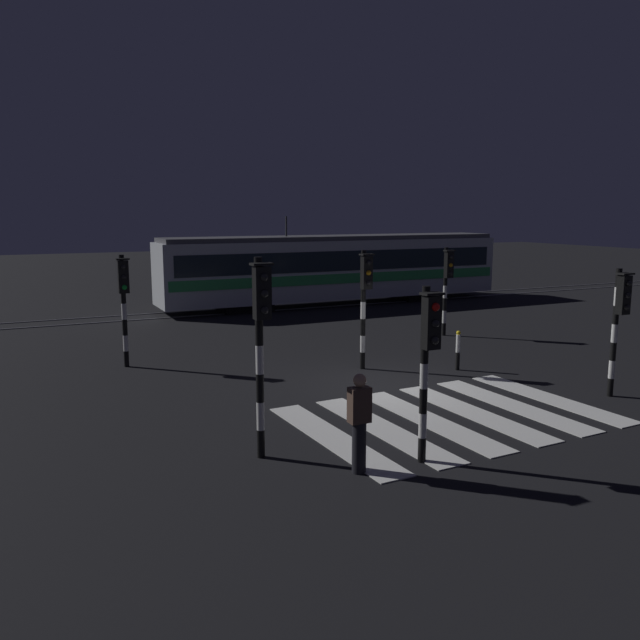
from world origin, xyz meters
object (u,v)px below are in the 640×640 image
at_px(traffic_light_kerb_mid_left, 428,349).
at_px(traffic_light_corner_far_left, 124,294).
at_px(traffic_light_corner_near_left, 261,328).
at_px(bollard_island_edge, 458,350).
at_px(traffic_light_corner_far_right, 447,278).
at_px(pedestrian_waiting_at_kerb, 359,422).
at_px(traffic_light_median_centre, 365,292).
at_px(traffic_light_corner_near_right, 619,313).
at_px(tram, 336,267).

bearing_deg(traffic_light_kerb_mid_left, traffic_light_corner_far_left, 110.21).
xyz_separation_m(traffic_light_corner_near_left, bollard_island_edge, (7.20, 3.83, -1.80)).
bearing_deg(traffic_light_corner_far_right, pedestrian_waiting_at_kerb, -132.88).
distance_m(traffic_light_median_centre, bollard_island_edge, 3.06).
height_order(traffic_light_corner_far_left, traffic_light_median_centre, traffic_light_median_centre).
height_order(traffic_light_corner_far_left, bollard_island_edge, traffic_light_corner_far_left).
bearing_deg(bollard_island_edge, traffic_light_median_centre, 153.17).
bearing_deg(pedestrian_waiting_at_kerb, traffic_light_kerb_mid_left, -7.23).
bearing_deg(pedestrian_waiting_at_kerb, traffic_light_corner_far_left, 103.68).
bearing_deg(traffic_light_median_centre, traffic_light_corner_near_left, -134.34).
height_order(traffic_light_kerb_mid_left, bollard_island_edge, traffic_light_kerb_mid_left).
relative_size(traffic_light_corner_far_left, pedestrian_waiting_at_kerb, 1.86).
bearing_deg(traffic_light_kerb_mid_left, traffic_light_corner_near_right, 13.07).
height_order(traffic_light_corner_far_left, traffic_light_corner_near_left, traffic_light_corner_near_left).
bearing_deg(traffic_light_corner_near_right, traffic_light_median_centre, 128.93).
distance_m(pedestrian_waiting_at_kerb, bollard_island_edge, 7.84).
bearing_deg(traffic_light_median_centre, pedestrian_waiting_at_kerb, -120.14).
bearing_deg(bollard_island_edge, traffic_light_corner_near_left, -152.00).
xyz_separation_m(traffic_light_corner_far_left, bollard_island_edge, (8.23, -4.28, -1.53)).
distance_m(traffic_light_corner_near_right, bollard_island_edge, 4.37).
height_order(traffic_light_corner_far_left, pedestrian_waiting_at_kerb, traffic_light_corner_far_left).
bearing_deg(traffic_light_kerb_mid_left, traffic_light_corner_far_right, 51.89).
bearing_deg(traffic_light_corner_far_left, traffic_light_corner_near_left, -82.72).
height_order(traffic_light_kerb_mid_left, traffic_light_corner_near_left, traffic_light_corner_near_left).
bearing_deg(traffic_light_corner_far_left, tram, 38.50).
relative_size(traffic_light_corner_near_left, tram, 0.21).
bearing_deg(pedestrian_waiting_at_kerb, bollard_island_edge, 40.58).
bearing_deg(traffic_light_kerb_mid_left, traffic_light_median_centre, 69.43).
height_order(traffic_light_corner_far_left, tram, tram).
bearing_deg(traffic_light_corner_near_right, traffic_light_kerb_mid_left, -166.93).
relative_size(pedestrian_waiting_at_kerb, bollard_island_edge, 1.54).
relative_size(traffic_light_median_centre, pedestrian_waiting_at_kerb, 1.94).
bearing_deg(traffic_light_corner_far_right, traffic_light_kerb_mid_left, -128.11).
distance_m(traffic_light_corner_far_right, bollard_island_edge, 5.28).
distance_m(traffic_light_corner_far_left, traffic_light_corner_near_right, 12.76).
xyz_separation_m(traffic_light_corner_near_left, tram, (10.05, 16.92, -0.61)).
height_order(traffic_light_kerb_mid_left, traffic_light_corner_near_right, traffic_light_kerb_mid_left).
xyz_separation_m(pedestrian_waiting_at_kerb, bollard_island_edge, (5.95, 5.10, -0.32)).
height_order(traffic_light_kerb_mid_left, pedestrian_waiting_at_kerb, traffic_light_kerb_mid_left).
xyz_separation_m(traffic_light_kerb_mid_left, traffic_light_corner_far_right, (7.46, 9.51, 0.01)).
bearing_deg(traffic_light_corner_far_right, traffic_light_median_centre, -148.56).
height_order(traffic_light_corner_near_right, traffic_light_corner_near_left, traffic_light_corner_near_left).
relative_size(traffic_light_kerb_mid_left, traffic_light_corner_far_right, 0.99).
relative_size(traffic_light_corner_far_left, traffic_light_corner_near_right, 1.04).
xyz_separation_m(traffic_light_median_centre, tram, (5.17, 11.92, -0.44)).
xyz_separation_m(traffic_light_kerb_mid_left, traffic_light_median_centre, (2.41, 6.42, 0.14)).
distance_m(traffic_light_corner_far_left, bollard_island_edge, 9.40).
bearing_deg(traffic_light_median_centre, bollard_island_edge, -26.83).
distance_m(traffic_light_median_centre, traffic_light_corner_far_right, 5.92).
bearing_deg(traffic_light_corner_near_left, traffic_light_kerb_mid_left, -29.97).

